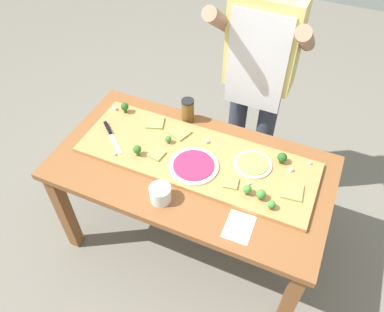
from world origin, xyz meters
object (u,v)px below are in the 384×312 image
Objects in this scene: broccoli_floret_front_right at (282,158)px; broccoli_floret_front_mid at (125,107)px; prep_table at (191,177)px; pizza_slice_far_right at (155,123)px; pizza_whole_beet_magenta at (194,166)px; broccoli_floret_center_right at (168,139)px; cook_center at (259,69)px; pizza_slice_near_right at (180,133)px; sauce_jar at (188,110)px; pizza_slice_center at (231,183)px; pizza_slice_near_left at (292,192)px; cheese_crumble_f at (291,170)px; pizza_whole_pesto_green at (253,164)px; broccoli_floret_back_left at (247,189)px; cheese_crumble_e at (249,183)px; cheese_crumble_d at (114,109)px; flour_cup at (160,194)px; recipe_note at (239,227)px; cheese_crumble_b at (114,154)px; broccoli_floret_front_left at (271,205)px; broccoli_floret_back_mid at (261,194)px; cheese_crumble_a at (207,142)px; broccoli_floret_back_right at (137,150)px; chefs_knife at (110,133)px; pizza_slice_far_left at (156,154)px; cheese_crumble_c at (310,163)px.

broccoli_floret_front_mid is at bearing 178.76° from broccoli_floret_front_right.
pizza_slice_far_right reaches higher than prep_table.
pizza_whole_beet_magenta is 5.44× the size of broccoli_floret_center_right.
cook_center reaches higher than broccoli_floret_front_right.
pizza_slice_near_right is 0.66× the size of sauce_jar.
pizza_slice_center is 0.46m from pizza_slice_near_right.
cheese_crumble_f reaches higher than pizza_slice_near_left.
broccoli_floret_back_left is (0.03, -0.20, 0.03)m from pizza_whole_pesto_green.
pizza_slice_center is 6.11× the size of cheese_crumble_e.
pizza_slice_near_right is at bearing -3.52° from cheese_crumble_d.
flour_cup is (-0.39, -0.19, -0.02)m from broccoli_floret_back_left.
pizza_slice_center is 0.25m from recipe_note.
pizza_slice_far_right is 0.60× the size of recipe_note.
pizza_whole_pesto_green is 0.12× the size of cook_center.
cheese_crumble_f reaches higher than pizza_slice_center.
pizza_whole_pesto_green is at bearing 18.35° from cheese_crumble_b.
broccoli_floret_front_left reaches higher than broccoli_floret_center_right.
pizza_slice_far_right is at bearing 168.34° from pizza_slice_near_left.
broccoli_floret_back_mid is 0.47m from cheese_crumble_a.
pizza_whole_beet_magenta is 0.32m from broccoli_floret_back_left.
broccoli_floret_front_mid is at bearing 5.63° from cheese_crumble_d.
cook_center reaches higher than pizza_slice_near_left.
cheese_crumble_e is (0.74, 0.10, -0.00)m from cheese_crumble_b.
prep_table is at bearing 137.70° from pizza_whole_beet_magenta.
broccoli_floret_back_right is at bearing 176.15° from broccoli_floret_front_left.
broccoli_floret_center_right reaches higher than pizza_whole_pesto_green.
pizza_slice_center is 0.45m from broccoli_floret_center_right.
broccoli_floret_center_right is at bearing -16.01° from cheese_crumble_d.
cheese_crumble_a is (0.02, 0.17, 0.14)m from prep_table.
recipe_note is at bearing -28.09° from broccoli_floret_front_mid.
chefs_knife reaches higher than pizza_slice_near_left.
chefs_knife is 18.71× the size of cheese_crumble_e.
pizza_slice_center reaches higher than prep_table.
broccoli_floret_front_mid reaches higher than chefs_knife.
prep_table is 0.34m from broccoli_floret_back_right.
flour_cup is (-0.55, -0.43, 0.01)m from cheese_crumble_f.
broccoli_floret_back_mid is at bearing -1.30° from broccoli_floret_back_right.
pizza_slice_far_left is 0.29m from flour_cup.
cheese_crumble_f is 0.70m from flour_cup.
broccoli_floret_back_right is 0.62× the size of flour_cup.
cook_center reaches higher than broccoli_floret_back_left.
broccoli_floret_front_right is at bearing 19.71° from broccoli_floret_back_right.
broccoli_floret_back_mid reaches higher than prep_table.
cheese_crumble_c is (0.74, 0.07, 0.00)m from pizza_slice_near_right.
cheese_crumble_b is 0.39m from cheese_crumble_d.
pizza_slice_far_right is 1.91× the size of broccoli_floret_front_left.
cheese_crumble_d is 0.91m from cook_center.
pizza_whole_pesto_green is 0.85m from broccoli_floret_front_mid.
cheese_crumble_c is 1.20m from cheese_crumble_d.
recipe_note is (0.88, -0.28, -0.03)m from chefs_knife.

